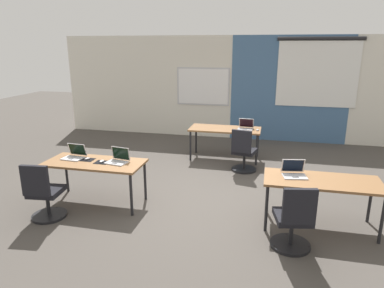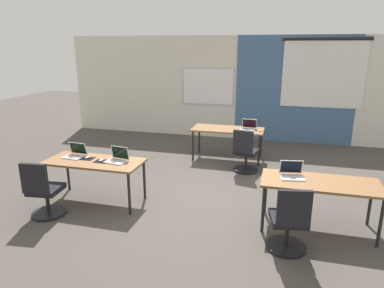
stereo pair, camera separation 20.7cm
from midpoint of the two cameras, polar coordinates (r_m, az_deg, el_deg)
name	(u,v)px [view 1 (the left image)]	position (r m, az deg, el deg)	size (l,w,h in m)	color
ground_plane	(207,197)	(6.04, 1.49, -8.84)	(24.00, 24.00, 0.00)	#47423D
back_wall_assembly	(237,88)	(9.69, 6.86, 9.22)	(10.00, 0.27, 2.80)	silver
desk_near_left	(95,165)	(5.85, -16.76, -3.38)	(1.60, 0.70, 0.72)	brown
desk_near_right	(322,184)	(5.17, 19.63, -6.24)	(1.60, 0.70, 0.72)	brown
desk_far_center	(225,131)	(7.87, 4.73, 2.17)	(1.60, 0.70, 0.72)	brown
laptop_near_right_inner	(294,173)	(5.17, 15.43, -4.58)	(0.38, 0.35, 0.23)	silver
chair_near_right_inner	(294,223)	(4.61, 15.21, -12.50)	(0.52, 0.57, 0.92)	black
laptop_far_right	(246,127)	(7.83, 8.12, 2.81)	(0.35, 0.32, 0.23)	#9E9EA3
mouse_far_right	(258,130)	(7.73, 10.05, 2.31)	(0.08, 0.11, 0.03)	#B2B2B7
chair_far_right	(243,154)	(7.17, 7.70, -1.66)	(0.52, 0.58, 0.92)	black
laptop_near_left_end	(74,155)	(6.11, -19.82, -1.76)	(0.35, 0.32, 0.23)	silver
mousepad_near_left_end	(87,160)	(5.96, -17.89, -2.49)	(0.22, 0.19, 0.00)	black
mouse_near_left_end	(87,159)	(5.96, -17.91, -2.32)	(0.09, 0.11, 0.03)	#B2B2B7
chair_near_left_end	(44,196)	(5.67, -24.23, -7.86)	(0.52, 0.56, 0.92)	black
laptop_near_left_inner	(118,159)	(5.69, -13.17, -2.49)	(0.37, 0.32, 0.24)	#B7B7BC
mousepad_near_left_inner	(102,162)	(5.76, -15.70, -2.94)	(0.22, 0.19, 0.00)	black
mouse_near_left_inner	(102,161)	(5.76, -15.71, -2.77)	(0.06, 0.10, 0.03)	silver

